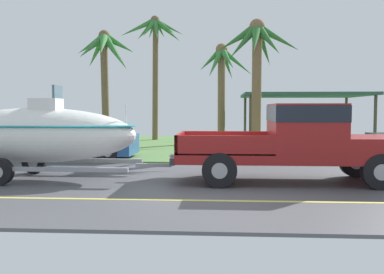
# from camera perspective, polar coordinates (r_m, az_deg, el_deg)

# --- Properties ---
(ground) EXTENTS (36.00, 22.00, 0.11)m
(ground) POSITION_cam_1_polar(r_m,az_deg,el_deg) (18.78, 3.13, -1.87)
(ground) COLOR #4C4C51
(pickup_truck_towing) EXTENTS (5.64, 2.12, 1.91)m
(pickup_truck_towing) POSITION_cam_1_polar(r_m,az_deg,el_deg) (11.09, 14.13, -0.25)
(pickup_truck_towing) COLOR maroon
(pickup_truck_towing) RESTS_ON ground
(boat_on_trailer) EXTENTS (6.28, 2.17, 2.38)m
(boat_on_trailer) POSITION_cam_1_polar(r_m,az_deg,el_deg) (11.87, -19.47, 0.29)
(boat_on_trailer) COLOR gray
(boat_on_trailer) RESTS_ON ground
(parked_sedan_far) EXTENTS (4.57, 1.89, 1.38)m
(parked_sedan_far) POSITION_cam_1_polar(r_m,az_deg,el_deg) (16.40, -15.49, -0.39)
(parked_sedan_far) COLOR #234C89
(parked_sedan_far) RESTS_ON ground
(carport_awning) EXTENTS (6.01, 5.12, 2.55)m
(carport_awning) POSITION_cam_1_polar(r_m,az_deg,el_deg) (22.82, 14.16, 5.13)
(carport_awning) COLOR #4C4238
(carport_awning) RESTS_ON ground
(palm_tree_near_left) EXTENTS (3.27, 3.24, 5.26)m
(palm_tree_near_left) POSITION_cam_1_polar(r_m,az_deg,el_deg) (17.51, 8.34, 10.73)
(palm_tree_near_left) COLOR brown
(palm_tree_near_left) RESTS_ON ground
(palm_tree_mid) EXTENTS (2.98, 2.65, 5.22)m
(palm_tree_mid) POSITION_cam_1_polar(r_m,az_deg,el_deg) (23.40, 3.87, 8.49)
(palm_tree_mid) COLOR brown
(palm_tree_mid) RESTS_ON ground
(palm_tree_far_left) EXTENTS (2.86, 3.39, 5.53)m
(palm_tree_far_left) POSITION_cam_1_polar(r_m,az_deg,el_deg) (21.64, -11.07, 10.20)
(palm_tree_far_left) COLOR brown
(palm_tree_far_left) RESTS_ON ground
(palm_tree_far_right) EXTENTS (3.68, 2.57, 7.05)m
(palm_tree_far_right) POSITION_cam_1_polar(r_m,az_deg,el_deg) (25.62, -4.73, 12.10)
(palm_tree_far_right) COLOR brown
(palm_tree_far_right) RESTS_ON ground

